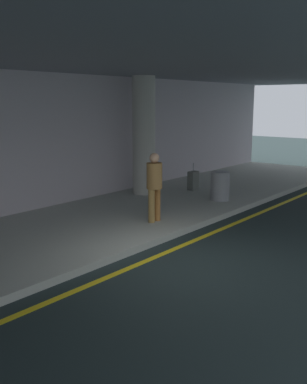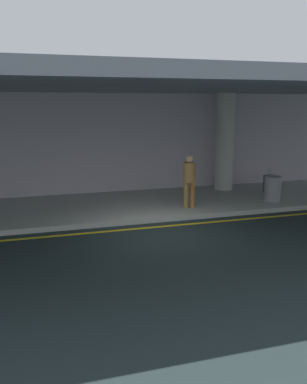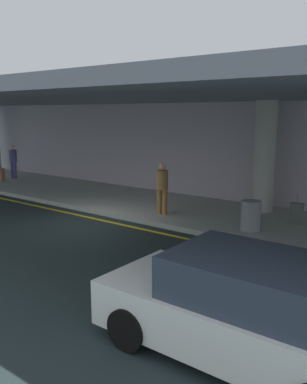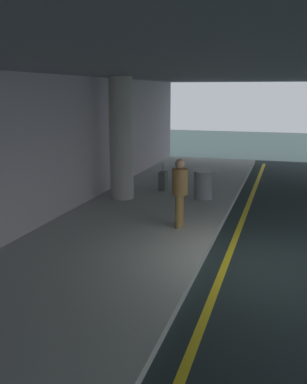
% 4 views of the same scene
% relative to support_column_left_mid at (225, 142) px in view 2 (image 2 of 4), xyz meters
% --- Properties ---
extents(ground_plane, '(60.00, 60.00, 0.00)m').
position_rel_support_column_left_mid_xyz_m(ground_plane, '(-4.00, -4.34, -1.97)').
color(ground_plane, '#202D2D').
extents(sidewalk, '(26.00, 4.20, 0.15)m').
position_rel_support_column_left_mid_xyz_m(sidewalk, '(-4.00, -1.24, -1.90)').
color(sidewalk, '#AAB0A5').
rests_on(sidewalk, ground).
extents(lane_stripe_yellow, '(26.00, 0.14, 0.01)m').
position_rel_support_column_left_mid_xyz_m(lane_stripe_yellow, '(-4.00, -3.77, -1.97)').
color(lane_stripe_yellow, yellow).
rests_on(lane_stripe_yellow, ground).
extents(support_column_left_mid, '(0.72, 0.72, 3.65)m').
position_rel_support_column_left_mid_xyz_m(support_column_left_mid, '(0.00, 0.00, 0.00)').
color(support_column_left_mid, '#B0B0A5').
rests_on(support_column_left_mid, sidewalk).
extents(ceiling_overhang, '(28.00, 13.20, 0.30)m').
position_rel_support_column_left_mid_xyz_m(ceiling_overhang, '(-4.00, -1.74, 1.97)').
color(ceiling_overhang, slate).
rests_on(ceiling_overhang, support_column_far_left).
extents(terminal_back_wall, '(26.00, 0.30, 3.80)m').
position_rel_support_column_left_mid_xyz_m(terminal_back_wall, '(-4.00, 1.01, -0.07)').
color(terminal_back_wall, '#B4ACB4').
rests_on(terminal_back_wall, ground).
extents(person_waiting_for_ride, '(0.38, 0.38, 1.68)m').
position_rel_support_column_left_mid_xyz_m(person_waiting_for_ride, '(-2.42, -2.41, -0.86)').
color(person_waiting_for_ride, olive).
rests_on(person_waiting_for_ride, sidewalk).
extents(suitcase_upright_secondary, '(0.36, 0.22, 0.90)m').
position_rel_support_column_left_mid_xyz_m(suitcase_upright_secondary, '(1.45, -0.90, -1.51)').
color(suitcase_upright_secondary, '#575C56').
rests_on(suitcase_upright_secondary, sidewalk).
extents(trash_bin_steel, '(0.56, 0.56, 0.85)m').
position_rel_support_column_left_mid_xyz_m(trash_bin_steel, '(0.66, -2.40, -1.40)').
color(trash_bin_steel, gray).
rests_on(trash_bin_steel, sidewalk).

